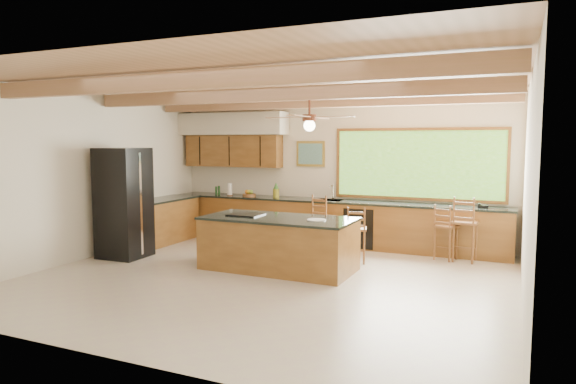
% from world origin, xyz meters
% --- Properties ---
extents(ground, '(7.20, 7.20, 0.00)m').
position_xyz_m(ground, '(0.00, 0.00, 0.00)').
color(ground, '#C0B19F').
rests_on(ground, ground).
extents(room_shell, '(7.27, 6.54, 3.02)m').
position_xyz_m(room_shell, '(-0.17, 0.65, 2.21)').
color(room_shell, beige).
rests_on(room_shell, ground).
extents(counter_run, '(7.12, 3.10, 1.24)m').
position_xyz_m(counter_run, '(-0.82, 2.52, 0.46)').
color(counter_run, brown).
rests_on(counter_run, ground).
extents(island, '(2.51, 1.20, 0.89)m').
position_xyz_m(island, '(-0.08, 0.60, 0.44)').
color(island, brown).
rests_on(island, ground).
extents(refrigerator, '(0.80, 0.78, 2.00)m').
position_xyz_m(refrigerator, '(-3.05, 0.29, 1.00)').
color(refrigerator, black).
rests_on(refrigerator, ground).
extents(bar_stool_a, '(0.47, 0.47, 1.10)m').
position_xyz_m(bar_stool_a, '(0.10, 2.25, 0.65)').
color(bar_stool_a, brown).
rests_on(bar_stool_a, ground).
extents(bar_stool_b, '(0.46, 0.46, 1.01)m').
position_xyz_m(bar_stool_b, '(2.36, 2.40, 0.60)').
color(bar_stool_b, brown).
rests_on(bar_stool_b, ground).
extents(bar_stool_c, '(0.43, 0.43, 0.99)m').
position_xyz_m(bar_stool_c, '(0.95, 1.55, 0.59)').
color(bar_stool_c, brown).
rests_on(bar_stool_c, ground).
extents(bar_stool_d, '(0.45, 0.45, 1.16)m').
position_xyz_m(bar_stool_d, '(2.68, 2.39, 0.69)').
color(bar_stool_d, brown).
rests_on(bar_stool_d, ground).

